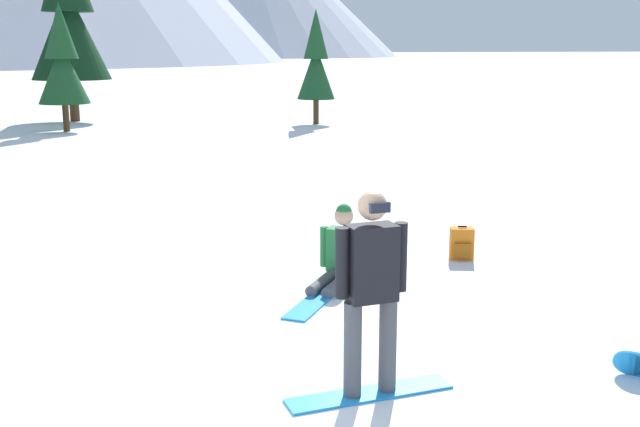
% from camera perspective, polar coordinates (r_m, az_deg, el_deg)
% --- Properties ---
extents(ground_plane, '(800.00, 800.00, 0.00)m').
position_cam_1_polar(ground_plane, '(6.36, -10.43, -14.73)').
color(ground_plane, white).
extents(snowboarder_foreground, '(1.46, 0.31, 1.75)m').
position_cam_1_polar(snowboarder_foreground, '(6.27, 3.85, -5.70)').
color(snowboarder_foreground, '#1E8CD8').
rests_on(snowboarder_foreground, ground_plane).
extents(snowboarder_midground, '(1.48, 1.58, 0.96)m').
position_cam_1_polar(snowboarder_midground, '(9.48, 1.43, -3.22)').
color(snowboarder_midground, '#4C4C51').
rests_on(snowboarder_midground, ground_plane).
extents(backpack_orange, '(0.37, 0.35, 0.47)m').
position_cam_1_polar(backpack_orange, '(10.70, 10.57, -2.26)').
color(backpack_orange, orange).
rests_on(backpack_orange, ground_plane).
extents(pine_tree_twin, '(3.04, 3.04, 7.40)m').
position_cam_1_polar(pine_tree_twin, '(31.84, -18.34, 13.83)').
color(pine_tree_twin, '#472D19').
rests_on(pine_tree_twin, ground_plane).
extents(pine_tree_young, '(1.44, 1.44, 4.29)m').
position_cam_1_polar(pine_tree_young, '(29.20, -0.31, 11.28)').
color(pine_tree_young, '#472D19').
rests_on(pine_tree_young, ground_plane).
extents(pine_tree_short, '(1.74, 1.74, 4.37)m').
position_cam_1_polar(pine_tree_short, '(27.99, -18.75, 10.70)').
color(pine_tree_short, '#472D19').
rests_on(pine_tree_short, ground_plane).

